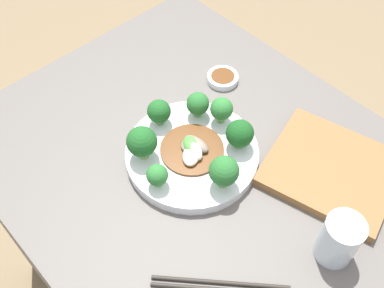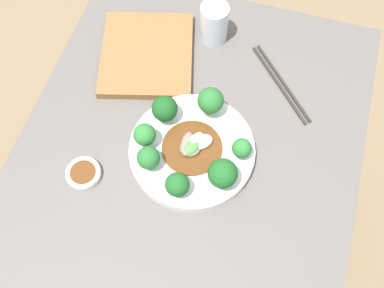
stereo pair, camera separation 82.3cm
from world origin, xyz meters
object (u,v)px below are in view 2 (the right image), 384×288
Objects in this scene: broccoli_southwest at (165,109)px; broccoli_southeast at (148,158)px; plate at (192,151)px; broccoli_south at (145,135)px; sauce_dish at (84,173)px; cutting_board at (147,54)px; stirfry_center at (192,146)px; chopsticks at (281,83)px; drinking_glass at (214,23)px; broccoli_north at (242,148)px; broccoli_northeast at (223,174)px; broccoli_east at (177,185)px; broccoli_west at (211,101)px.

broccoli_southeast is at bearing 1.66° from broccoli_southwest.
plate is at bearing 129.75° from broccoli_southeast.
broccoli_south is 0.15m from sauce_dish.
sauce_dish is at bearing -4.85° from cutting_board.
stirfry_center is 0.27m from chopsticks.
broccoli_south is 0.10m from stirfry_center.
sauce_dish is at bearing -20.74° from drinking_glass.
broccoli_southwest reaches higher than cutting_board.
cutting_board is at bearing -125.76° from broccoli_north.
broccoli_northeast is at bearing 77.01° from broccoli_south.
drinking_glass reaches higher than broccoli_north.
broccoli_east is (0.10, -0.00, 0.05)m from plate.
plate is 0.93× the size of cutting_board.
broccoli_east is at bearing -0.48° from stirfry_center.
drinking_glass is 1.37× the size of sauce_dish.
cutting_board is (-0.32, 0.03, 0.00)m from sauce_dish.
broccoli_northeast is 1.13× the size of broccoli_southwest.
broccoli_west is 0.10m from stirfry_center.
plate is 0.27m from cutting_board.
plate is 2.10× the size of stirfry_center.
sauce_dish reaches higher than chopsticks.
broccoli_southwest reaches higher than plate.
broccoli_southeast is 0.10m from stirfry_center.
cutting_board is at bearing 175.15° from sauce_dish.
broccoli_southwest is at bearing -102.65° from broccoli_north.
chopsticks is at bearing 155.56° from broccoli_east.
cutting_board is (-0.27, -0.10, -0.05)m from broccoli_southeast.
chopsticks is (-0.23, 0.15, -0.01)m from plate.
broccoli_north is at bearing 112.78° from sauce_dish.
chopsticks is (0.09, 0.19, -0.05)m from drinking_glass.
broccoli_east is 0.32× the size of chopsticks.
broccoli_south is (0.02, -0.10, 0.05)m from plate.
broccoli_southwest is 0.36× the size of chopsticks.
broccoli_south reaches higher than stirfry_center.
plate is 3.57× the size of broccoli_northeast.
broccoli_southeast reaches higher than sauce_dish.
broccoli_east is 0.21m from sauce_dish.
broccoli_northeast is 0.19m from broccoli_southwest.
broccoli_east is 0.59× the size of drinking_glass.
broccoli_northeast is 0.15m from broccoli_southeast.
broccoli_east is 0.20m from broccoli_west.
drinking_glass reaches higher than sauce_dish.
broccoli_west is 0.30m from sauce_dish.
broccoli_northeast is at bearing 54.57° from broccoli_southwest.
cutting_board is (-0.21, -0.17, -0.02)m from stirfry_center.
chopsticks is 0.49m from sauce_dish.
broccoli_north reaches higher than sauce_dish.
plate is 0.11m from broccoli_west.
chopsticks is at bearing 127.67° from broccoli_southwest.
broccoli_southwest is at bearing -125.43° from broccoli_northeast.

